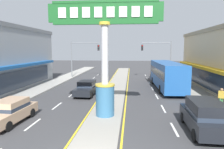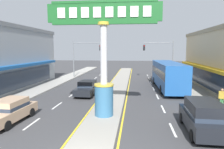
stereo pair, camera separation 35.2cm
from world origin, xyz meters
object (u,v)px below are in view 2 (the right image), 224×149
at_px(pedestrian_near_kerb, 222,97).
at_px(traffic_light_left_side, 84,53).
at_px(traffic_light_right_side, 162,53).
at_px(suv_far_left_oncoming, 160,73).
at_px(district_sign, 104,60).
at_px(sedan_near_right_lane, 87,88).
at_px(bus_far_right_lane, 168,74).
at_px(suv_mid_left_lane, 203,117).
at_px(sedan_near_left_lane, 9,110).

bearing_deg(pedestrian_near_kerb, traffic_light_left_side, 131.63).
xyz_separation_m(traffic_light_right_side, suv_far_left_oncoming, (-0.28, -0.68, -3.26)).
height_order(traffic_light_left_side, suv_far_left_oncoming, traffic_light_left_side).
bearing_deg(district_sign, traffic_light_right_side, 72.12).
distance_m(sedan_near_right_lane, bus_far_right_lane, 10.07).
bearing_deg(suv_mid_left_lane, bus_far_right_lane, 89.99).
xyz_separation_m(traffic_light_right_side, sedan_near_left_lane, (-12.56, -21.61, -3.46)).
bearing_deg(sedan_near_right_lane, district_sign, -67.66).
distance_m(bus_far_right_lane, pedestrian_near_kerb, 9.36).
bearing_deg(traffic_light_left_side, traffic_light_right_side, 0.93).
distance_m(district_sign, sedan_near_right_lane, 8.15).
xyz_separation_m(bus_far_right_lane, suv_mid_left_lane, (-0.00, -13.47, -0.88)).
height_order(sedan_near_left_lane, pedestrian_near_kerb, pedestrian_near_kerb).
relative_size(district_sign, bus_far_right_lane, 0.71).
relative_size(traffic_light_right_side, pedestrian_near_kerb, 3.80).
distance_m(district_sign, traffic_light_right_side, 20.93).
relative_size(sedan_near_right_lane, pedestrian_near_kerb, 2.68).
distance_m(traffic_light_right_side, bus_far_right_lane, 8.92).
height_order(district_sign, traffic_light_right_side, district_sign).
relative_size(district_sign, sedan_near_right_lane, 1.82).
bearing_deg(sedan_near_right_lane, traffic_light_right_side, 54.56).
relative_size(traffic_light_left_side, traffic_light_right_side, 1.00).
relative_size(bus_far_right_lane, sedan_near_left_lane, 2.57).
distance_m(traffic_light_right_side, sedan_near_right_lane, 16.35).
distance_m(traffic_light_left_side, pedestrian_near_kerb, 23.33).
height_order(traffic_light_left_side, suv_mid_left_lane, traffic_light_left_side).
bearing_deg(suv_far_left_oncoming, traffic_light_right_side, 67.51).
relative_size(traffic_light_left_side, sedan_near_left_lane, 1.41).
bearing_deg(traffic_light_left_side, bus_far_right_lane, -33.70).
bearing_deg(district_sign, traffic_light_left_side, 108.06).
height_order(bus_far_right_lane, pedestrian_near_kerb, bus_far_right_lane).
xyz_separation_m(district_sign, bus_far_right_lane, (6.14, 11.33, -2.20)).
height_order(traffic_light_right_side, suv_far_left_oncoming, traffic_light_right_side).
distance_m(traffic_light_left_side, suv_mid_left_lane, 25.41).
relative_size(district_sign, traffic_light_left_side, 1.28).
bearing_deg(bus_far_right_lane, traffic_light_right_side, 88.09).
xyz_separation_m(sedan_near_right_lane, bus_far_right_lane, (8.98, 4.43, 1.08)).
xyz_separation_m(district_sign, suv_mid_left_lane, (6.14, -2.14, -3.09)).
relative_size(sedan_near_right_lane, suv_far_left_oncoming, 0.93).
height_order(traffic_light_right_side, pedestrian_near_kerb, traffic_light_right_side).
bearing_deg(sedan_near_right_lane, sedan_near_left_lane, -111.00).
bearing_deg(district_sign, pedestrian_near_kerb, 15.20).
distance_m(sedan_near_left_lane, suv_far_left_oncoming, 24.27).
xyz_separation_m(traffic_light_right_side, suv_mid_left_lane, (-0.29, -22.06, -3.26)).
height_order(sedan_near_right_lane, bus_far_right_lane, bus_far_right_lane).
bearing_deg(traffic_light_right_side, district_sign, -107.88).
xyz_separation_m(sedan_near_right_lane, suv_mid_left_lane, (8.98, -9.04, 0.20)).
relative_size(district_sign, sedan_near_left_lane, 1.82).
height_order(bus_far_right_lane, sedan_near_left_lane, bus_far_right_lane).
bearing_deg(district_sign, suv_mid_left_lane, -19.21).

